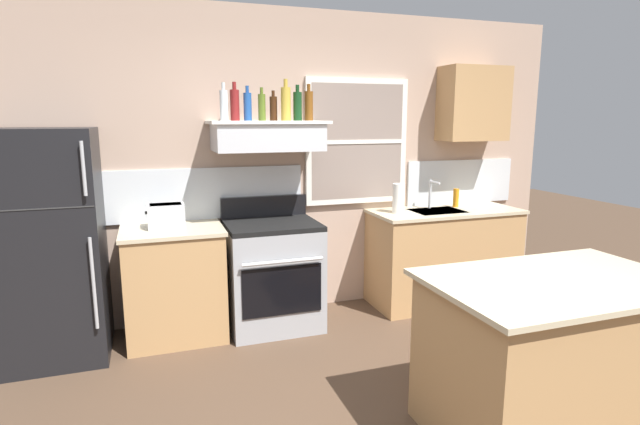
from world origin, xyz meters
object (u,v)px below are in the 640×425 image
bottle_red_label_wine (235,104)px  bottle_blue_liqueur (248,106)px  bottle_brown_stout (273,108)px  dish_soap_bottle (456,198)px  stove_range (273,273)px  bottle_dark_green_wine (298,106)px  refrigerator (51,246)px  paper_towel_roll (398,198)px  bottle_clear_tall (224,105)px  bottle_olive_oil_square (262,107)px  bottle_amber_wine (309,105)px  toaster (166,215)px  kitchen_island (552,357)px  bottle_champagne_gold_foil (286,103)px

bottle_red_label_wine → bottle_blue_liqueur: 0.10m
bottle_brown_stout → dish_soap_bottle: bottle_brown_stout is taller
stove_range → bottle_dark_green_wine: size_ratio=3.77×
refrigerator → paper_towel_roll: refrigerator is taller
bottle_clear_tall → bottle_olive_oil_square: size_ratio=1.11×
paper_towel_roll → bottle_brown_stout: bearing=175.8°
bottle_brown_stout → bottle_amber_wine: bottle_amber_wine is taller
bottle_red_label_wine → bottle_amber_wine: (0.61, -0.05, -0.00)m
toaster → paper_towel_roll: paper_towel_roll is taller
kitchen_island → toaster: bearing=133.8°
bottle_blue_liqueur → bottle_brown_stout: 0.21m
refrigerator → bottle_clear_tall: 1.65m
bottle_brown_stout → kitchen_island: size_ratio=0.17×
bottle_red_label_wine → refrigerator: bearing=-172.8°
bottle_blue_liqueur → refrigerator: bearing=-173.6°
bottle_champagne_gold_foil → kitchen_island: size_ratio=0.24×
stove_range → bottle_blue_liqueur: bearing=135.5°
bottle_olive_oil_square → paper_towel_roll: 1.49m
bottle_red_label_wine → bottle_brown_stout: bottle_red_label_wine is taller
dish_soap_bottle → paper_towel_roll: bearing=-171.7°
bottle_brown_stout → paper_towel_roll: size_ratio=0.90×
bottle_champagne_gold_foil → dish_soap_bottle: (1.73, 0.09, -0.89)m
stove_range → bottle_red_label_wine: bearing=148.7°
paper_towel_roll → bottle_clear_tall: bearing=179.6°
bottle_dark_green_wine → bottle_amber_wine: bottle_amber_wine is taller
refrigerator → dish_soap_bottle: refrigerator is taller
bottle_champagne_gold_foil → bottle_amber_wine: size_ratio=1.11×
bottle_amber_wine → kitchen_island: 2.62m
paper_towel_roll → bottle_blue_liqueur: bearing=175.4°
bottle_clear_tall → bottle_blue_liqueur: 0.23m
bottle_brown_stout → bottle_amber_wine: (0.30, -0.02, 0.02)m
bottle_brown_stout → bottle_dark_green_wine: (0.19, -0.07, 0.02)m
stove_range → bottle_champagne_gold_foil: 1.43m
bottle_blue_liqueur → stove_range: bearing=-44.5°
bottle_olive_oil_square → bottle_amber_wine: (0.41, 0.02, 0.02)m
bottle_brown_stout → bottle_red_label_wine: bearing=174.0°
bottle_clear_tall → bottle_brown_stout: size_ratio=1.21×
bottle_clear_tall → refrigerator: bearing=-176.9°
bottle_blue_liqueur → kitchen_island: bearing=-59.1°
bottle_blue_liqueur → bottle_olive_oil_square: bottle_blue_liqueur is taller
kitchen_island → bottle_amber_wine: bearing=110.1°
paper_towel_roll → bottle_red_label_wine: bearing=175.4°
bottle_red_label_wine → dish_soap_bottle: size_ratio=1.71×
bottle_blue_liqueur → bottle_amber_wine: size_ratio=0.93×
stove_range → bottle_red_label_wine: 1.44m
kitchen_island → bottle_olive_oil_square: bearing=119.6°
bottle_red_label_wine → paper_towel_roll: (1.45, -0.12, -0.83)m
stove_range → kitchen_island: stove_range is taller
stove_range → bottle_olive_oil_square: bearing=119.3°
bottle_brown_stout → bottle_amber_wine: bearing=-3.6°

